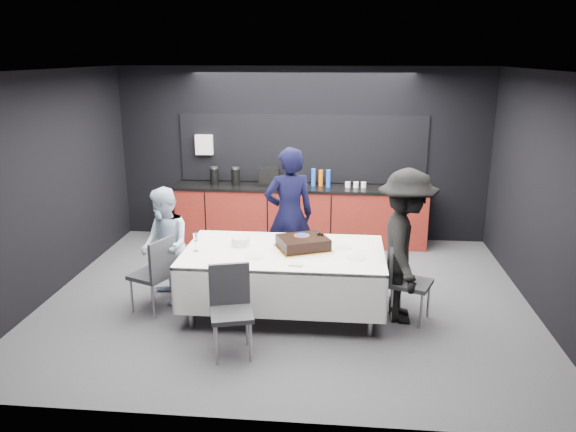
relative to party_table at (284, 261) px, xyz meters
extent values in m
plane|color=#48484D|center=(0.00, 0.40, -0.64)|extent=(6.00, 6.00, 0.00)
cube|color=white|center=(0.00, 0.40, 2.16)|extent=(6.00, 5.00, 0.04)
cube|color=black|center=(0.00, 2.90, 0.76)|extent=(6.00, 0.04, 2.80)
cube|color=black|center=(0.00, -2.10, 0.76)|extent=(6.00, 0.04, 2.80)
cube|color=black|center=(-3.00, 0.40, 0.76)|extent=(0.04, 5.00, 2.80)
cube|color=black|center=(3.00, 0.40, 0.76)|extent=(0.04, 5.00, 2.80)
cube|color=maroon|center=(0.00, 2.60, -0.19)|extent=(4.00, 0.60, 0.90)
cube|color=black|center=(0.00, 2.60, 0.28)|extent=(4.10, 0.64, 0.04)
cube|color=black|center=(0.00, 2.88, 0.86)|extent=(4.00, 0.03, 1.10)
cube|color=white|center=(-1.60, 2.83, 0.91)|extent=(0.28, 0.12, 0.32)
cylinder|color=black|center=(-1.40, 2.60, 0.43)|extent=(0.14, 0.14, 0.26)
cylinder|color=black|center=(-1.05, 2.60, 0.43)|extent=(0.14, 0.14, 0.26)
cube|color=black|center=(-0.50, 2.60, 0.45)|extent=(0.32, 0.24, 0.30)
cylinder|color=blue|center=(0.20, 2.65, 0.44)|extent=(0.07, 0.07, 0.28)
cylinder|color=orange|center=(0.32, 2.65, 0.43)|extent=(0.07, 0.07, 0.26)
cylinder|color=blue|center=(0.44, 2.58, 0.44)|extent=(0.07, 0.07, 0.28)
cylinder|color=white|center=(0.75, 2.60, 0.34)|extent=(0.08, 0.08, 0.09)
cylinder|color=white|center=(0.88, 2.60, 0.34)|extent=(0.08, 0.08, 0.09)
cylinder|color=white|center=(1.00, 2.60, 0.34)|extent=(0.08, 0.08, 0.09)
cylinder|color=#99999E|center=(-1.40, 2.60, 0.57)|extent=(0.12, 0.12, 0.03)
cylinder|color=#99999E|center=(-1.05, 2.60, 0.57)|extent=(0.12, 0.12, 0.03)
cylinder|color=#99999E|center=(-1.00, -0.50, -0.27)|extent=(0.06, 0.06, 0.75)
cylinder|color=#99999E|center=(-1.00, 0.50, -0.27)|extent=(0.06, 0.06, 0.75)
cylinder|color=#99999E|center=(1.00, -0.50, -0.27)|extent=(0.06, 0.06, 0.75)
cylinder|color=#99999E|center=(1.00, 0.50, -0.27)|extent=(0.06, 0.06, 0.75)
cube|color=white|center=(0.00, 0.00, 0.12)|extent=(2.32, 1.32, 0.04)
cube|color=white|center=(0.00, -0.65, -0.15)|extent=(2.32, 0.02, 0.55)
cube|color=white|center=(0.00, 0.65, -0.15)|extent=(2.32, 0.02, 0.55)
cube|color=white|center=(-1.15, 0.00, -0.15)|extent=(0.02, 1.32, 0.55)
cube|color=white|center=(1.15, 0.00, -0.15)|extent=(0.02, 1.32, 0.55)
cube|color=yellow|center=(0.22, 0.06, 0.15)|extent=(0.73, 0.68, 0.01)
cube|color=black|center=(0.22, 0.06, 0.21)|extent=(0.68, 0.62, 0.12)
cube|color=black|center=(0.22, 0.06, 0.28)|extent=(0.68, 0.62, 0.01)
cylinder|color=orange|center=(0.20, 0.12, 0.29)|extent=(0.18, 0.18, 0.00)
cylinder|color=#193ABF|center=(0.20, 0.12, 0.29)|extent=(0.15, 0.15, 0.01)
sphere|color=black|center=(0.40, 0.18, 0.30)|extent=(0.04, 0.04, 0.04)
sphere|color=black|center=(0.42, 0.14, 0.30)|extent=(0.04, 0.04, 0.04)
sphere|color=black|center=(0.38, 0.14, 0.30)|extent=(0.04, 0.04, 0.04)
cylinder|color=white|center=(-0.53, 0.12, 0.19)|extent=(0.22, 0.22, 0.10)
cylinder|color=white|center=(-0.31, -0.25, 0.14)|extent=(0.22, 0.22, 0.01)
cylinder|color=white|center=(0.70, 0.16, 0.14)|extent=(0.19, 0.19, 0.01)
cylinder|color=white|center=(0.84, -0.18, 0.14)|extent=(0.21, 0.21, 0.01)
cylinder|color=white|center=(0.02, 0.52, 0.14)|extent=(0.21, 0.21, 0.01)
cube|color=white|center=(0.18, -0.48, 0.15)|extent=(0.16, 0.11, 0.02)
cylinder|color=white|center=(-1.01, -0.13, 0.14)|extent=(0.06, 0.06, 0.00)
cylinder|color=white|center=(-1.01, -0.13, 0.20)|extent=(0.01, 0.01, 0.12)
cylinder|color=white|center=(-1.01, -0.13, 0.31)|extent=(0.05, 0.05, 0.10)
cube|color=#303035|center=(-1.57, -0.12, -0.19)|extent=(0.55, 0.55, 0.05)
cube|color=#303035|center=(-1.40, -0.19, 0.06)|extent=(0.20, 0.40, 0.45)
cylinder|color=#99999E|center=(-1.66, 0.11, -0.42)|extent=(0.03, 0.03, 0.44)
cylinder|color=#99999E|center=(-1.80, -0.21, -0.42)|extent=(0.03, 0.03, 0.44)
cylinder|color=#99999E|center=(-1.35, -0.03, -0.42)|extent=(0.03, 0.03, 0.44)
cylinder|color=#99999E|center=(-1.49, -0.34, -0.42)|extent=(0.03, 0.03, 0.44)
cube|color=#303035|center=(1.48, -0.08, -0.19)|extent=(0.54, 0.54, 0.05)
cube|color=#303035|center=(1.30, -0.01, 0.06)|extent=(0.19, 0.41, 0.45)
cylinder|color=#99999E|center=(1.57, -0.30, -0.42)|extent=(0.03, 0.03, 0.44)
cylinder|color=#99999E|center=(1.70, 0.02, -0.42)|extent=(0.03, 0.03, 0.44)
cylinder|color=#99999E|center=(1.26, -0.17, -0.42)|extent=(0.03, 0.03, 0.44)
cylinder|color=#99999E|center=(1.38, 0.15, -0.42)|extent=(0.03, 0.03, 0.44)
cube|color=#303035|center=(-0.42, -1.05, -0.19)|extent=(0.52, 0.52, 0.05)
cube|color=#303035|center=(-0.48, -0.86, 0.06)|extent=(0.42, 0.15, 0.45)
cylinder|color=#99999E|center=(-0.54, -1.26, -0.42)|extent=(0.03, 0.03, 0.44)
cylinder|color=#99999E|center=(-0.21, -1.16, -0.42)|extent=(0.03, 0.03, 0.44)
cylinder|color=#99999E|center=(-0.63, -0.93, -0.42)|extent=(0.03, 0.03, 0.44)
cylinder|color=#99999E|center=(-0.31, -0.84, -0.42)|extent=(0.03, 0.03, 0.44)
imported|color=black|center=(-0.03, 0.99, 0.28)|extent=(0.77, 0.63, 1.83)
imported|color=silver|center=(-1.48, 0.18, 0.08)|extent=(0.84, 0.89, 1.44)
imported|color=black|center=(1.38, -0.05, 0.25)|extent=(0.69, 1.16, 1.78)
camera|label=1|loc=(0.64, -6.13, 2.34)|focal=35.00mm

